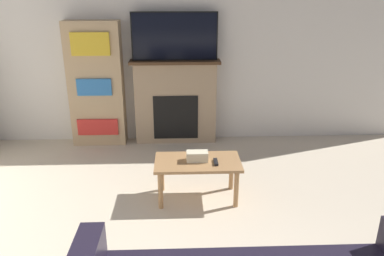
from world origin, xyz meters
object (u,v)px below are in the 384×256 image
at_px(bookshelf, 96,85).
at_px(coffee_table, 198,167).
at_px(fireplace, 176,102).
at_px(tv, 175,36).

bearing_deg(bookshelf, coffee_table, -50.56).
height_order(fireplace, tv, tv).
xyz_separation_m(tv, coffee_table, (0.23, -1.60, -1.13)).
distance_m(fireplace, tv, 0.91).
xyz_separation_m(fireplace, coffee_table, (0.23, -1.62, -0.23)).
bearing_deg(tv, bookshelf, -179.88).
distance_m(tv, bookshelf, 1.26).
xyz_separation_m(fireplace, bookshelf, (-1.09, -0.02, 0.26)).
relative_size(coffee_table, bookshelf, 0.52).
relative_size(tv, bookshelf, 0.67).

